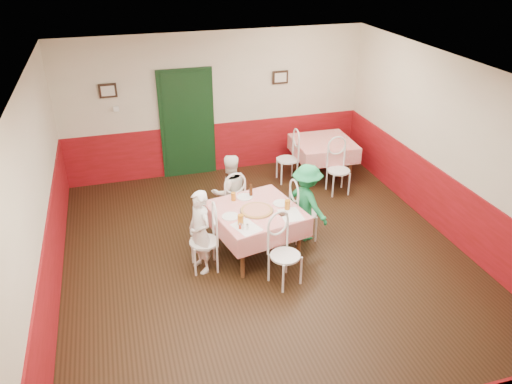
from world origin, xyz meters
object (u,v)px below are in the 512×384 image
object	(u,v)px
main_table	(256,231)
chair_second_b	(339,171)
chair_left	(204,242)
diner_left	(200,232)
glass_c	(233,197)
second_table	(322,159)
glass_a	(241,220)
chair_second_a	(287,160)
beer_bottle	(251,191)
chair_right	(303,214)
diner_far	(230,192)
wallet	(283,214)
chair_near	(285,256)
glass_b	(287,205)
chair_far	(231,203)
diner_right	(307,203)
pizza	(257,210)

from	to	relation	value
main_table	chair_second_b	bearing A→B (deg)	35.94
chair_left	diner_left	xyz separation A→B (m)	(-0.05, -0.01, 0.18)
chair_second_b	glass_c	xyz separation A→B (m)	(-2.30, -1.12, 0.38)
second_table	glass_a	world-z (taller)	glass_a
chair_second_a	beer_bottle	world-z (taller)	beer_bottle
second_table	chair_right	size ratio (longest dim) A/B	1.24
second_table	diner_far	xyz separation A→B (m)	(-2.23, -1.35, 0.27)
beer_bottle	wallet	world-z (taller)	beer_bottle
chair_left	glass_c	bearing A→B (deg)	135.96
chair_near	glass_b	xyz separation A→B (m)	(0.27, 0.71, 0.38)
chair_second_a	glass_b	xyz separation A→B (m)	(-0.85, -2.36, 0.38)
glass_b	beer_bottle	distance (m)	0.68
main_table	diner_left	bearing A→B (deg)	-168.14
chair_right	glass_a	distance (m)	1.33
chair_second_a	glass_c	distance (m)	2.45
main_table	wallet	world-z (taller)	wallet
chair_near	wallet	distance (m)	0.67
chair_left	diner_left	distance (m)	0.19
wallet	chair_second_b	bearing A→B (deg)	33.72
second_table	chair_near	distance (m)	3.59
chair_far	diner_right	world-z (taller)	diner_right
beer_bottle	diner_left	size ratio (longest dim) A/B	0.15
wallet	diner_left	xyz separation A→B (m)	(-1.22, 0.08, -0.14)
diner_right	glass_c	bearing A→B (deg)	57.80
second_table	glass_a	xyz separation A→B (m)	(-2.37, -2.59, 0.46)
chair_near	glass_b	distance (m)	0.85
pizza	diner_right	xyz separation A→B (m)	(0.89, 0.24, -0.14)
chair_near	wallet	world-z (taller)	chair_near
chair_left	chair_far	bearing A→B (deg)	149.89
chair_second_b	beer_bottle	size ratio (longest dim) A/B	4.64
chair_near	glass_a	distance (m)	0.80
chair_near	glass_c	bearing A→B (deg)	89.63
chair_right	beer_bottle	size ratio (longest dim) A/B	4.64
wallet	chair_right	bearing A→B (deg)	29.49
glass_b	beer_bottle	size ratio (longest dim) A/B	0.76
second_table	glass_a	size ratio (longest dim) A/B	7.25
chair_right	diner_left	size ratio (longest dim) A/B	0.71
second_table	chair_left	xyz separation A→B (m)	(-2.88, -2.41, 0.08)
diner_right	main_table	bearing A→B (deg)	78.68
chair_left	chair_near	xyz separation A→B (m)	(1.01, -0.66, 0.00)
chair_second_b	chair_second_a	bearing A→B (deg)	137.08
chair_second_b	pizza	bearing A→B (deg)	-141.12
pizza	glass_c	world-z (taller)	glass_c
glass_b	chair_second_b	bearing A→B (deg)	45.11
chair_second_b	pizza	size ratio (longest dim) A/B	1.91
chair_second_a	chair_second_b	xyz separation A→B (m)	(0.75, -0.75, 0.00)
chair_second_a	glass_a	world-z (taller)	glass_a
chair_near	diner_right	world-z (taller)	diner_right
main_table	beer_bottle	xyz separation A→B (m)	(0.04, 0.42, 0.48)
diner_far	chair_near	bearing A→B (deg)	94.12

